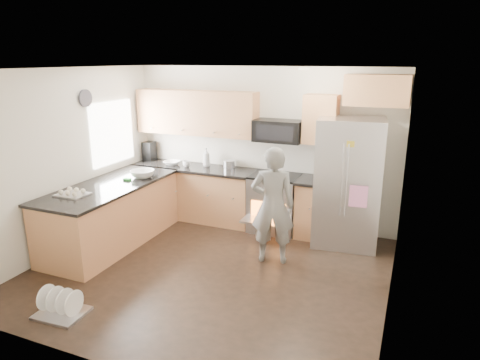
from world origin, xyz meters
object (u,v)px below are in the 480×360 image
at_px(stove_range, 275,190).
at_px(dish_rack, 61,307).
at_px(refrigerator, 348,183).
at_px(person, 273,205).

relative_size(stove_range, dish_rack, 3.31).
xyz_separation_m(refrigerator, person, (-0.83, -0.98, -0.14)).
xyz_separation_m(stove_range, person, (0.32, -1.09, 0.13)).
height_order(stove_range, person, stove_range).
bearing_deg(dish_rack, person, 51.13).
bearing_deg(stove_range, dish_rack, -113.51).
bearing_deg(dish_rack, refrigerator, 50.66).
relative_size(person, dish_rack, 3.00).
distance_m(stove_range, dish_rack, 3.56).
relative_size(stove_range, person, 1.10).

